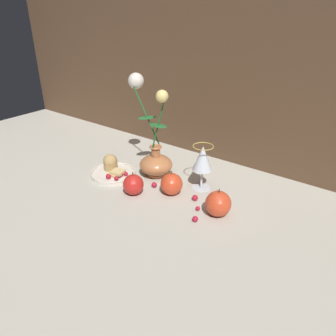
# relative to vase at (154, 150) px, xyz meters

# --- Properties ---
(ground_plane) EXTENTS (2.40, 2.40, 0.00)m
(ground_plane) POSITION_rel_vase_xyz_m (0.09, -0.06, -0.10)
(ground_plane) COLOR #B7B2A3
(ground_plane) RESTS_ON ground
(wall_back) EXTENTS (2.40, 0.04, 1.20)m
(wall_back) POSITION_rel_vase_xyz_m (0.09, 0.30, 0.50)
(wall_back) COLOR brown
(wall_back) RESTS_ON ground_plane
(vase) EXTENTS (0.20, 0.12, 0.37)m
(vase) POSITION_rel_vase_xyz_m (0.00, 0.00, 0.00)
(vase) COLOR #B77042
(vase) RESTS_ON ground_plane
(plate_with_pastries) EXTENTS (0.17, 0.17, 0.07)m
(plate_with_pastries) POSITION_rel_vase_xyz_m (-0.13, -0.10, -0.08)
(plate_with_pastries) COLOR silver
(plate_with_pastries) RESTS_ON ground_plane
(wine_glass) EXTENTS (0.07, 0.07, 0.16)m
(wine_glass) POSITION_rel_vase_xyz_m (0.20, 0.02, 0.01)
(wine_glass) COLOR silver
(wine_glass) RESTS_ON ground_plane
(apple_beside_vase) EXTENTS (0.08, 0.08, 0.09)m
(apple_beside_vase) POSITION_rel_vase_xyz_m (0.14, -0.08, -0.06)
(apple_beside_vase) COLOR #D14223
(apple_beside_vase) RESTS_ON ground_plane
(apple_near_glass) EXTENTS (0.08, 0.08, 0.09)m
(apple_near_glass) POSITION_rel_vase_xyz_m (0.33, -0.09, -0.06)
(apple_near_glass) COLOR #D14223
(apple_near_glass) RESTS_ON ground_plane
(apple_at_table_edge) EXTENTS (0.07, 0.07, 0.08)m
(apple_at_table_edge) POSITION_rel_vase_xyz_m (0.03, -0.15, -0.07)
(apple_at_table_edge) COLOR red
(apple_at_table_edge) RESTS_ON ground_plane
(berry_near_plate) EXTENTS (0.02, 0.02, 0.02)m
(berry_near_plate) POSITION_rel_vase_xyz_m (-0.01, -0.11, -0.09)
(berry_near_plate) COLOR #AD192D
(berry_near_plate) RESTS_ON ground_plane
(berry_front_center) EXTENTS (0.02, 0.02, 0.02)m
(berry_front_center) POSITION_rel_vase_xyz_m (0.06, -0.08, -0.09)
(berry_front_center) COLOR #AD192D
(berry_front_center) RESTS_ON ground_plane
(berry_by_glass_stem) EXTENTS (0.02, 0.02, 0.02)m
(berry_by_glass_stem) POSITION_rel_vase_xyz_m (0.29, -0.16, -0.09)
(berry_by_glass_stem) COLOR #AD192D
(berry_by_glass_stem) RESTS_ON ground_plane
(berry_under_candlestick) EXTENTS (0.01, 0.01, 0.01)m
(berry_under_candlestick) POSITION_rel_vase_xyz_m (0.27, -0.11, -0.09)
(berry_under_candlestick) COLOR #AD192D
(berry_under_candlestick) RESTS_ON ground_plane
(berry_far_right) EXTENTS (0.02, 0.02, 0.02)m
(berry_far_right) POSITION_rel_vase_xyz_m (0.23, -0.07, -0.09)
(berry_far_right) COLOR #AD192D
(berry_far_right) RESTS_ON ground_plane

